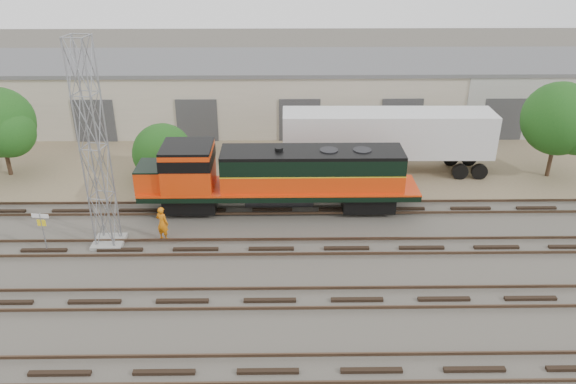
{
  "coord_description": "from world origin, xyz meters",
  "views": [
    {
      "loc": [
        0.56,
        -23.96,
        15.7
      ],
      "look_at": [
        0.92,
        4.0,
        2.2
      ],
      "focal_mm": 35.0,
      "sensor_mm": 36.0,
      "label": 1
    }
  ],
  "objects_px": {
    "locomotive": "(274,176)",
    "signal_tower": "(95,151)",
    "worker": "(162,223)",
    "semi_trailer": "(392,135)"
  },
  "relations": [
    {
      "from": "signal_tower",
      "to": "worker",
      "type": "distance_m",
      "value": 5.25
    },
    {
      "from": "signal_tower",
      "to": "worker",
      "type": "bearing_deg",
      "value": 8.56
    },
    {
      "from": "worker",
      "to": "semi_trailer",
      "type": "bearing_deg",
      "value": -122.89
    },
    {
      "from": "signal_tower",
      "to": "semi_trailer",
      "type": "xyz_separation_m",
      "value": [
        16.83,
        9.4,
        -2.62
      ]
    },
    {
      "from": "locomotive",
      "to": "worker",
      "type": "height_order",
      "value": "locomotive"
    },
    {
      "from": "signal_tower",
      "to": "worker",
      "type": "xyz_separation_m",
      "value": [
        2.87,
        0.43,
        -4.37
      ]
    },
    {
      "from": "worker",
      "to": "semi_trailer",
      "type": "height_order",
      "value": "semi_trailer"
    },
    {
      "from": "locomotive",
      "to": "signal_tower",
      "type": "bearing_deg",
      "value": -157.36
    },
    {
      "from": "worker",
      "to": "semi_trailer",
      "type": "relative_size",
      "value": 0.14
    },
    {
      "from": "locomotive",
      "to": "worker",
      "type": "xyz_separation_m",
      "value": [
        -6.04,
        -3.29,
        -1.29
      ]
    }
  ]
}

